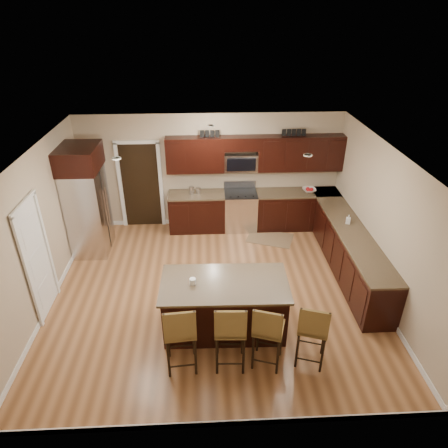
{
  "coord_description": "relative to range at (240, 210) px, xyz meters",
  "views": [
    {
      "loc": [
        -0.13,
        -5.98,
        4.79
      ],
      "look_at": [
        0.19,
        0.4,
        1.25
      ],
      "focal_mm": 32.0,
      "sensor_mm": 36.0,
      "label": 1
    }
  ],
  "objects": [
    {
      "name": "floor",
      "position": [
        -0.68,
        -2.45,
        -0.47
      ],
      "size": [
        6.0,
        6.0,
        0.0
      ],
      "primitive_type": "plane",
      "color": "#97643C",
      "rests_on": "ground"
    },
    {
      "name": "ceiling",
      "position": [
        -0.68,
        -2.45,
        2.23
      ],
      "size": [
        6.0,
        6.0,
        0.0
      ],
      "primitive_type": "plane",
      "rotation": [
        3.14,
        0.0,
        0.0
      ],
      "color": "silver",
      "rests_on": "wall_back"
    },
    {
      "name": "wall_back",
      "position": [
        -0.68,
        0.3,
        0.88
      ],
      "size": [
        6.0,
        0.0,
        6.0
      ],
      "primitive_type": "plane",
      "rotation": [
        1.57,
        0.0,
        0.0
      ],
      "color": "tan",
      "rests_on": "floor"
    },
    {
      "name": "wall_left",
      "position": [
        -3.68,
        -2.45,
        0.88
      ],
      "size": [
        0.0,
        5.5,
        5.5
      ],
      "primitive_type": "plane",
      "rotation": [
        1.57,
        0.0,
        1.57
      ],
      "color": "tan",
      "rests_on": "floor"
    },
    {
      "name": "wall_right",
      "position": [
        2.32,
        -2.45,
        0.88
      ],
      "size": [
        0.0,
        5.5,
        5.5
      ],
      "primitive_type": "plane",
      "rotation": [
        1.57,
        0.0,
        -1.57
      ],
      "color": "tan",
      "rests_on": "floor"
    },
    {
      "name": "base_cabinets",
      "position": [
        1.22,
        -1.01,
        -0.01
      ],
      "size": [
        4.02,
        3.96,
        0.92
      ],
      "color": "black",
      "rests_on": "floor"
    },
    {
      "name": "upper_cabinets",
      "position": [
        0.36,
        0.13,
        1.37
      ],
      "size": [
        4.0,
        0.33,
        0.8
      ],
      "color": "black",
      "rests_on": "wall_back"
    },
    {
      "name": "range",
      "position": [
        0.0,
        0.0,
        0.0
      ],
      "size": [
        0.76,
        0.64,
        1.11
      ],
      "color": "silver",
      "rests_on": "floor"
    },
    {
      "name": "microwave",
      "position": [
        0.0,
        0.15,
        1.15
      ],
      "size": [
        0.76,
        0.31,
        0.4
      ],
      "primitive_type": "cube",
      "color": "silver",
      "rests_on": "upper_cabinets"
    },
    {
      "name": "doorway",
      "position": [
        -2.33,
        0.28,
        0.56
      ],
      "size": [
        0.85,
        0.03,
        2.06
      ],
      "primitive_type": "cube",
      "color": "black",
      "rests_on": "floor"
    },
    {
      "name": "pantry_door",
      "position": [
        -3.66,
        -2.75,
        0.55
      ],
      "size": [
        0.03,
        0.8,
        2.04
      ],
      "primitive_type": "cube",
      "color": "white",
      "rests_on": "floor"
    },
    {
      "name": "letter_decor",
      "position": [
        0.22,
        0.13,
        1.82
      ],
      "size": [
        2.2,
        0.03,
        0.15
      ],
      "primitive_type": null,
      "color": "black",
      "rests_on": "upper_cabinets"
    },
    {
      "name": "island",
      "position": [
        -0.55,
        -3.38,
        -0.04
      ],
      "size": [
        2.05,
        1.11,
        0.92
      ],
      "rotation": [
        0.0,
        0.0,
        -0.02
      ],
      "color": "black",
      "rests_on": "floor"
    },
    {
      "name": "stool_left",
      "position": [
        -1.22,
        -4.23,
        0.28
      ],
      "size": [
        0.48,
        0.48,
        1.2
      ],
      "rotation": [
        0.0,
        0.0,
        0.09
      ],
      "color": "olive",
      "rests_on": "floor"
    },
    {
      "name": "stool_mid",
      "position": [
        -0.51,
        -4.23,
        0.28
      ],
      "size": [
        0.47,
        0.47,
        1.2
      ],
      "rotation": [
        0.0,
        0.0,
        -0.05
      ],
      "color": "olive",
      "rests_on": "floor"
    },
    {
      "name": "stool_right",
      "position": [
        0.03,
        -4.23,
        0.24
      ],
      "size": [
        0.53,
        0.53,
        1.14
      ],
      "rotation": [
        0.0,
        0.0,
        -0.31
      ],
      "color": "olive",
      "rests_on": "floor"
    },
    {
      "name": "refrigerator",
      "position": [
        -3.3,
        -0.8,
        0.73
      ],
      "size": [
        0.79,
        1.0,
        2.35
      ],
      "color": "silver",
      "rests_on": "floor"
    },
    {
      "name": "floor_mat",
      "position": [
        0.65,
        -0.55,
        -0.47
      ],
      "size": [
        1.19,
        0.99,
        0.01
      ],
      "primitive_type": "cube",
      "rotation": [
        0.0,
        0.0,
        -0.36
      ],
      "color": "brown",
      "rests_on": "floor"
    },
    {
      "name": "fruit_bowl",
      "position": [
        1.61,
        -0.0,
        0.49
      ],
      "size": [
        0.33,
        0.33,
        0.08
      ],
      "primitive_type": "imported",
      "rotation": [
        0.0,
        0.0,
        0.05
      ],
      "color": "silver",
      "rests_on": "base_cabinets"
    },
    {
      "name": "soap_bottle",
      "position": [
        2.02,
        -1.56,
        0.54
      ],
      "size": [
        0.11,
        0.11,
        0.19
      ],
      "primitive_type": "imported",
      "rotation": [
        0.0,
        0.0,
        -0.36
      ],
      "color": "#B2B2B2",
      "rests_on": "base_cabinets"
    },
    {
      "name": "canister_tall",
      "position": [
        -1.14,
        -0.0,
        0.54
      ],
      "size": [
        0.12,
        0.12,
        0.19
      ],
      "primitive_type": "cylinder",
      "color": "silver",
      "rests_on": "base_cabinets"
    },
    {
      "name": "canister_short",
      "position": [
        -0.98,
        -0.0,
        0.53
      ],
      "size": [
        0.11,
        0.11,
        0.16
      ],
      "primitive_type": "cylinder",
      "color": "silver",
      "rests_on": "base_cabinets"
    },
    {
      "name": "island_jar",
      "position": [
        -1.05,
        -3.38,
        0.5
      ],
      "size": [
        0.1,
        0.1,
        0.1
      ],
      "primitive_type": "cylinder",
      "color": "white",
      "rests_on": "island"
    },
    {
      "name": "stool_extra",
      "position": [
        0.68,
        -4.23,
        0.24
      ],
      "size": [
        0.53,
        0.53,
        1.14
      ],
      "rotation": [
        0.0,
        0.0,
        -0.31
      ],
      "color": "olive",
      "rests_on": "floor"
    }
  ]
}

